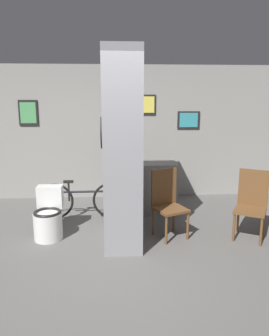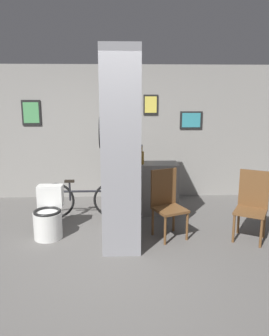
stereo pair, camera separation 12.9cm
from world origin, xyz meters
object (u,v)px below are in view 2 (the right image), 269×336
(bottle_tall, at_px, (142,157))
(chair_by_doorway, at_px, (252,203))
(chair_near_pillar, at_px, (167,201))
(bicycle, at_px, (84,199))
(toilet, at_px, (49,217))

(bottle_tall, bearing_deg, chair_by_doorway, -34.53)
(chair_near_pillar, height_order, bicycle, chair_near_pillar)
(toilet, height_order, bottle_tall, bottle_tall)
(chair_near_pillar, distance_m, bicycle, 1.52)
(bottle_tall, bearing_deg, chair_near_pillar, -70.60)
(chair_near_pillar, relative_size, chair_by_doorway, 1.00)
(toilet, bearing_deg, bicycle, 59.70)
(toilet, relative_size, chair_near_pillar, 0.73)
(chair_by_doorway, distance_m, bottle_tall, 1.89)
(chair_near_pillar, bearing_deg, chair_by_doorway, -29.45)
(chair_by_doorway, bearing_deg, chair_near_pillar, -156.78)
(toilet, relative_size, chair_by_doorway, 0.73)
(chair_by_doorway, relative_size, bottle_tall, 2.91)
(toilet, height_order, bicycle, toilet)
(bicycle, bearing_deg, chair_near_pillar, -31.30)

